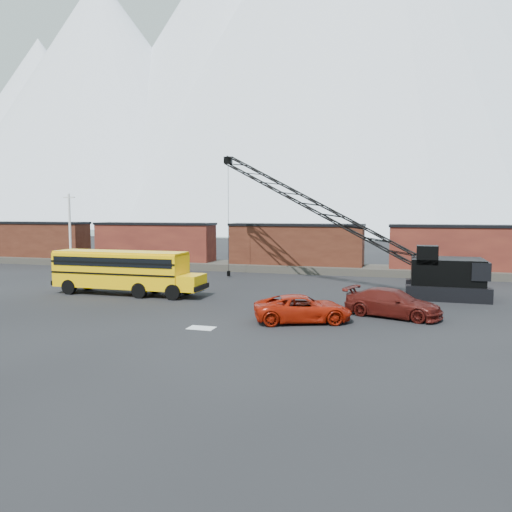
{
  "coord_description": "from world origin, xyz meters",
  "views": [
    {
      "loc": [
        10.56,
        -27.77,
        6.09
      ],
      "look_at": [
        0.69,
        5.37,
        3.0
      ],
      "focal_mm": 35.0,
      "sensor_mm": 36.0,
      "label": 1
    }
  ],
  "objects_px": {
    "red_pickup": "(303,309)",
    "maroon_suv": "(393,303)",
    "crawler_crane": "(316,207)",
    "school_bus": "(124,270)"
  },
  "relations": [
    {
      "from": "red_pickup",
      "to": "maroon_suv",
      "type": "relative_size",
      "value": 0.97
    },
    {
      "from": "maroon_suv",
      "to": "school_bus",
      "type": "bearing_deg",
      "value": 100.36
    },
    {
      "from": "crawler_crane",
      "to": "red_pickup",
      "type": "bearing_deg",
      "value": -83.02
    },
    {
      "from": "school_bus",
      "to": "maroon_suv",
      "type": "relative_size",
      "value": 2.1
    },
    {
      "from": "red_pickup",
      "to": "maroon_suv",
      "type": "xyz_separation_m",
      "value": [
        4.74,
        2.81,
        0.06
      ]
    },
    {
      "from": "school_bus",
      "to": "crawler_crane",
      "type": "distance_m",
      "value": 15.88
    },
    {
      "from": "red_pickup",
      "to": "crawler_crane",
      "type": "height_order",
      "value": "crawler_crane"
    },
    {
      "from": "maroon_suv",
      "to": "crawler_crane",
      "type": "height_order",
      "value": "crawler_crane"
    },
    {
      "from": "school_bus",
      "to": "red_pickup",
      "type": "height_order",
      "value": "school_bus"
    },
    {
      "from": "red_pickup",
      "to": "crawler_crane",
      "type": "xyz_separation_m",
      "value": [
        -1.67,
        13.64,
        5.71
      ]
    }
  ]
}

